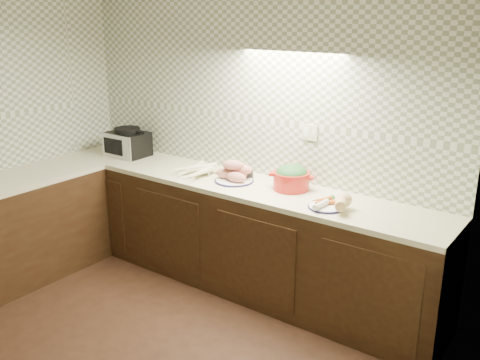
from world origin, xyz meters
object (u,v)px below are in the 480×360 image
Objects in this scene: parsnip_pile at (197,170)px; dutch_oven at (291,178)px; onion_bowl at (243,172)px; veg_plate at (335,202)px; sweet_potato_plate at (235,173)px; toaster_oven at (127,143)px.

dutch_oven is (0.87, 0.11, 0.06)m from parsnip_pile.
parsnip_pile is at bearing -161.16° from onion_bowl.
veg_plate is at bearing -39.29° from dutch_oven.
dutch_oven is (0.47, -0.02, 0.05)m from onion_bowl.
veg_plate is (0.94, -0.09, -0.02)m from sweet_potato_plate.
parsnip_pile is 1.37× the size of dutch_oven.
toaster_oven is 2.24m from veg_plate.
onion_bowl is (0.00, 0.12, -0.02)m from sweet_potato_plate.
dutch_oven is (0.48, 0.09, 0.03)m from sweet_potato_plate.
toaster_oven is at bearing -176.62° from onion_bowl.
parsnip_pile is (0.91, -0.06, -0.09)m from toaster_oven.
toaster_oven is at bearing 176.40° from parsnip_pile.
dutch_oven is at bearing 0.71° from toaster_oven.
veg_plate is at bearing -12.29° from onion_bowl.
toaster_oven reaches higher than veg_plate.
dutch_oven reaches higher than onion_bowl.
toaster_oven is 1.78m from dutch_oven.
toaster_oven is 1.19× the size of sweet_potato_plate.
toaster_oven is at bearing 178.20° from sweet_potato_plate.
onion_bowl is 0.48m from dutch_oven.
onion_bowl is at bearing 159.04° from dutch_oven.
toaster_oven is 1.08× the size of dutch_oven.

